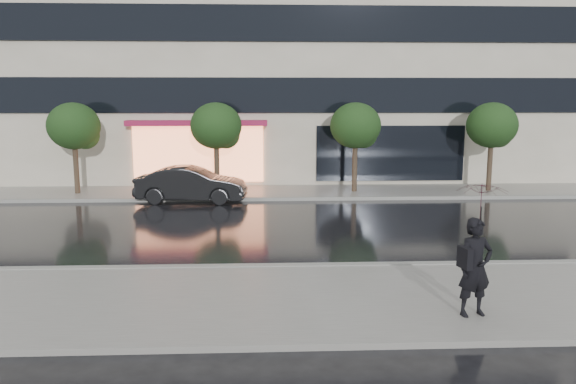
{
  "coord_description": "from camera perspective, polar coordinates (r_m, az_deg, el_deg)",
  "views": [
    {
      "loc": [
        -0.95,
        -14.2,
        4.13
      ],
      "look_at": [
        -0.25,
        2.2,
        1.4
      ],
      "focal_mm": 35.0,
      "sensor_mm": 36.0,
      "label": 1
    }
  ],
  "objects": [
    {
      "name": "curb_near",
      "position": [
        13.84,
        1.62,
        -7.62
      ],
      "size": [
        60.0,
        0.25,
        0.14
      ],
      "primitive_type": "cube",
      "color": "gray",
      "rests_on": "ground"
    },
    {
      "name": "tree_far_west",
      "position": [
        25.54,
        -20.79,
        6.11
      ],
      "size": [
        2.2,
        2.2,
        3.99
      ],
      "color": "#33261C",
      "rests_on": "ground"
    },
    {
      "name": "parked_car",
      "position": [
        22.95,
        -9.8,
        0.76
      ],
      "size": [
        4.51,
        1.89,
        1.45
      ],
      "primitive_type": "imported",
      "rotation": [
        0.0,
        0.0,
        1.49
      ],
      "color": "black",
      "rests_on": "ground"
    },
    {
      "name": "ground",
      "position": [
        14.82,
        1.34,
        -6.74
      ],
      "size": [
        120.0,
        120.0,
        0.0
      ],
      "primitive_type": "plane",
      "color": "black",
      "rests_on": "ground"
    },
    {
      "name": "sidewalk_far",
      "position": [
        24.81,
        -0.21,
        -0.01
      ],
      "size": [
        60.0,
        3.5,
        0.12
      ],
      "primitive_type": "cube",
      "color": "slate",
      "rests_on": "ground"
    },
    {
      "name": "pedestrian_with_umbrella",
      "position": [
        10.89,
        18.8,
        -3.98
      ],
      "size": [
        1.1,
        1.12,
        2.51
      ],
      "rotation": [
        0.0,
        0.0,
        0.23
      ],
      "color": "black",
      "rests_on": "sidewalk_near"
    },
    {
      "name": "sidewalk_near",
      "position": [
        11.72,
        2.41,
        -10.88
      ],
      "size": [
        60.0,
        4.5,
        0.12
      ],
      "primitive_type": "cube",
      "color": "slate",
      "rests_on": "ground"
    },
    {
      "name": "tree_mid_west",
      "position": [
        24.34,
        -7.17,
        6.52
      ],
      "size": [
        2.2,
        2.2,
        3.99
      ],
      "color": "#33261C",
      "rests_on": "ground"
    },
    {
      "name": "curb_far",
      "position": [
        23.08,
        -0.05,
        -0.7
      ],
      "size": [
        60.0,
        0.25,
        0.14
      ],
      "primitive_type": "cube",
      "color": "gray",
      "rests_on": "ground"
    },
    {
      "name": "office_building",
      "position": [
        32.55,
        -0.78,
        18.04
      ],
      "size": [
        30.0,
        12.76,
        18.0
      ],
      "color": "beige",
      "rests_on": "ground"
    },
    {
      "name": "tree_mid_east",
      "position": [
        24.59,
        6.99,
        6.55
      ],
      "size": [
        2.2,
        2.2,
        3.99
      ],
      "color": "#33261C",
      "rests_on": "ground"
    },
    {
      "name": "tree_far_east",
      "position": [
        26.25,
        20.1,
        6.23
      ],
      "size": [
        2.2,
        2.2,
        3.99
      ],
      "color": "#33261C",
      "rests_on": "ground"
    }
  ]
}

